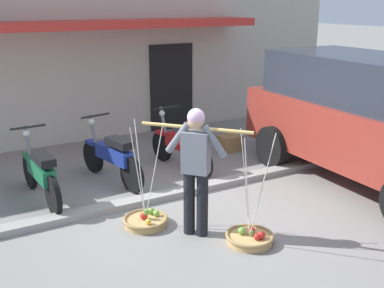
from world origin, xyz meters
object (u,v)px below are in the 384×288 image
at_px(fruit_vendor, 196,164).
at_px(motorcycle_second_in_row, 112,157).
at_px(parked_truck, 376,117).
at_px(wooden_crate, 229,143).
at_px(motorcycle_nearest_shop, 40,173).
at_px(fruit_basket_right_side, 146,220).
at_px(fruit_basket_left_side, 250,237).
at_px(motorcycle_third_in_row, 181,146).

height_order(fruit_vendor, motorcycle_second_in_row, fruit_vendor).
height_order(parked_truck, wooden_crate, parked_truck).
distance_m(motorcycle_nearest_shop, motorcycle_second_in_row, 1.24).
xyz_separation_m(motorcycle_second_in_row, wooden_crate, (2.69, 0.47, -0.29)).
bearing_deg(motorcycle_nearest_shop, motorcycle_second_in_row, 9.95).
bearing_deg(motorcycle_nearest_shop, wooden_crate, 9.91).
xyz_separation_m(fruit_basket_right_side, motorcycle_second_in_row, (0.19, 1.76, 0.37)).
relative_size(fruit_basket_left_side, parked_truck, 0.30).
xyz_separation_m(fruit_vendor, motorcycle_nearest_shop, (-1.51, 2.09, -0.52)).
bearing_deg(motorcycle_third_in_row, fruit_vendor, -114.29).
height_order(fruit_vendor, motorcycle_third_in_row, fruit_vendor).
height_order(fruit_basket_left_side, parked_truck, parked_truck).
xyz_separation_m(motorcycle_nearest_shop, motorcycle_second_in_row, (1.23, 0.21, 0.00)).
bearing_deg(fruit_vendor, motorcycle_second_in_row, 96.93).
relative_size(fruit_basket_left_side, fruit_basket_right_side, 1.00).
relative_size(fruit_vendor, motorcycle_third_in_row, 0.93).
bearing_deg(parked_truck, fruit_vendor, -177.51).
bearing_deg(fruit_vendor, fruit_basket_left_side, -49.06).
bearing_deg(fruit_basket_left_side, fruit_vendor, 130.94).
xyz_separation_m(motorcycle_nearest_shop, parked_truck, (5.00, -1.94, 0.68)).
bearing_deg(fruit_basket_right_side, fruit_basket_left_side, -49.21).
xyz_separation_m(fruit_basket_left_side, fruit_basket_right_side, (-0.95, 1.10, 0.00)).
height_order(motorcycle_nearest_shop, parked_truck, parked_truck).
relative_size(motorcycle_nearest_shop, parked_truck, 0.37).
height_order(motorcycle_third_in_row, parked_truck, parked_truck).
bearing_deg(fruit_basket_left_side, motorcycle_second_in_row, 104.86).
height_order(fruit_basket_left_side, motorcycle_nearest_shop, fruit_basket_left_side).
bearing_deg(fruit_vendor, motorcycle_nearest_shop, 125.76).
distance_m(motorcycle_nearest_shop, parked_truck, 5.41).
distance_m(motorcycle_third_in_row, wooden_crate, 1.51).
height_order(fruit_vendor, parked_truck, parked_truck).
bearing_deg(fruit_basket_left_side, wooden_crate, 59.79).
height_order(motorcycle_nearest_shop, motorcycle_third_in_row, same).
bearing_deg(fruit_basket_right_side, wooden_crate, 37.64).
bearing_deg(fruit_basket_left_side, motorcycle_nearest_shop, 126.90).
distance_m(motorcycle_third_in_row, parked_truck, 3.32).
distance_m(motorcycle_second_in_row, wooden_crate, 2.75).
bearing_deg(motorcycle_third_in_row, fruit_basket_right_side, -131.09).
distance_m(fruit_vendor, parked_truck, 3.51).
distance_m(fruit_basket_right_side, motorcycle_nearest_shop, 1.89).
height_order(fruit_basket_left_side, motorcycle_third_in_row, fruit_basket_left_side).
distance_m(parked_truck, wooden_crate, 3.00).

